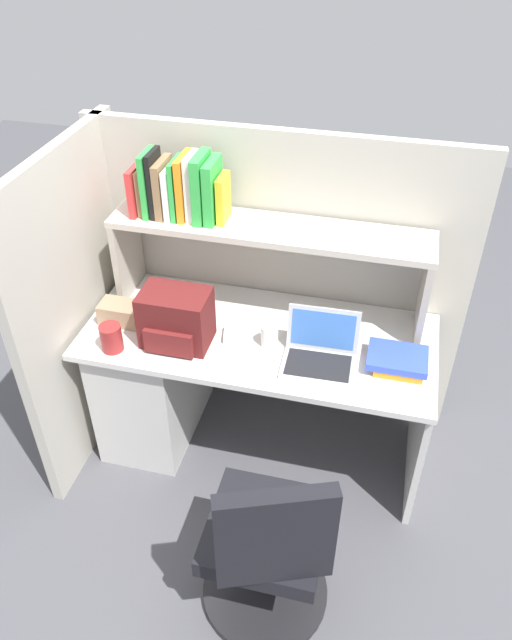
{
  "coord_description": "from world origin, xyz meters",
  "views": [
    {
      "loc": [
        0.51,
        -2.13,
        2.5
      ],
      "look_at": [
        0.0,
        -0.05,
        0.85
      ],
      "focal_mm": 34.61,
      "sensor_mm": 36.0,
      "label": 1
    }
  ],
  "objects_px": {
    "snack_canister": "(111,338)",
    "office_chair": "(268,552)",
    "laptop": "(320,352)",
    "tissue_box": "(124,313)",
    "backpack": "(176,319)",
    "computer_mouse": "(231,334)",
    "paper_cup": "(270,336)"
  },
  "relations": [
    {
      "from": "computer_mouse",
      "to": "office_chair",
      "type": "relative_size",
      "value": 0.11
    },
    {
      "from": "laptop",
      "to": "computer_mouse",
      "type": "height_order",
      "value": "laptop"
    },
    {
      "from": "paper_cup",
      "to": "office_chair",
      "type": "relative_size",
      "value": 0.11
    },
    {
      "from": "paper_cup",
      "to": "tissue_box",
      "type": "xyz_separation_m",
      "value": [
        -0.69,
        0.0,
        -0.0
      ]
    },
    {
      "from": "tissue_box",
      "to": "snack_canister",
      "type": "relative_size",
      "value": 1.75
    },
    {
      "from": "laptop",
      "to": "office_chair",
      "type": "bearing_deg",
      "value": -94.19
    },
    {
      "from": "computer_mouse",
      "to": "office_chair",
      "type": "height_order",
      "value": "office_chair"
    },
    {
      "from": "laptop",
      "to": "paper_cup",
      "type": "distance_m",
      "value": 0.24
    },
    {
      "from": "snack_canister",
      "to": "office_chair",
      "type": "relative_size",
      "value": 0.14
    },
    {
      "from": "paper_cup",
      "to": "snack_canister",
      "type": "height_order",
      "value": "snack_canister"
    },
    {
      "from": "paper_cup",
      "to": "snack_canister",
      "type": "relative_size",
      "value": 0.82
    },
    {
      "from": "paper_cup",
      "to": "tissue_box",
      "type": "distance_m",
      "value": 0.69
    },
    {
      "from": "tissue_box",
      "to": "office_chair",
      "type": "xyz_separation_m",
      "value": [
        0.87,
        -0.79,
        -0.39
      ]
    },
    {
      "from": "computer_mouse",
      "to": "paper_cup",
      "type": "distance_m",
      "value": 0.19
    },
    {
      "from": "paper_cup",
      "to": "tissue_box",
      "type": "bearing_deg",
      "value": 179.67
    },
    {
      "from": "backpack",
      "to": "office_chair",
      "type": "distance_m",
      "value": 1.04
    },
    {
      "from": "backpack",
      "to": "paper_cup",
      "type": "bearing_deg",
      "value": 10.08
    },
    {
      "from": "laptop",
      "to": "tissue_box",
      "type": "xyz_separation_m",
      "value": [
        -0.93,
        0.06,
        -0.0
      ]
    },
    {
      "from": "computer_mouse",
      "to": "office_chair",
      "type": "xyz_separation_m",
      "value": [
        0.36,
        -0.8,
        -0.35
      ]
    },
    {
      "from": "backpack",
      "to": "paper_cup",
      "type": "distance_m",
      "value": 0.42
    },
    {
      "from": "backpack",
      "to": "computer_mouse",
      "type": "distance_m",
      "value": 0.26
    },
    {
      "from": "paper_cup",
      "to": "laptop",
      "type": "bearing_deg",
      "value": -12.76
    },
    {
      "from": "office_chair",
      "to": "laptop",
      "type": "bearing_deg",
      "value": -115.16
    },
    {
      "from": "laptop",
      "to": "computer_mouse",
      "type": "distance_m",
      "value": 0.42
    },
    {
      "from": "paper_cup",
      "to": "office_chair",
      "type": "bearing_deg",
      "value": -77.22
    },
    {
      "from": "backpack",
      "to": "office_chair",
      "type": "xyz_separation_m",
      "value": [
        0.59,
        -0.72,
        -0.46
      ]
    },
    {
      "from": "tissue_box",
      "to": "snack_canister",
      "type": "xyz_separation_m",
      "value": [
        0.03,
        -0.2,
        0.01
      ]
    },
    {
      "from": "laptop",
      "to": "backpack",
      "type": "xyz_separation_m",
      "value": [
        -0.64,
        -0.02,
        0.07
      ]
    },
    {
      "from": "tissue_box",
      "to": "snack_canister",
      "type": "bearing_deg",
      "value": -81.97
    },
    {
      "from": "backpack",
      "to": "snack_canister",
      "type": "relative_size",
      "value": 2.38
    },
    {
      "from": "backpack",
      "to": "snack_canister",
      "type": "distance_m",
      "value": 0.29
    },
    {
      "from": "computer_mouse",
      "to": "paper_cup",
      "type": "height_order",
      "value": "paper_cup"
    }
  ]
}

